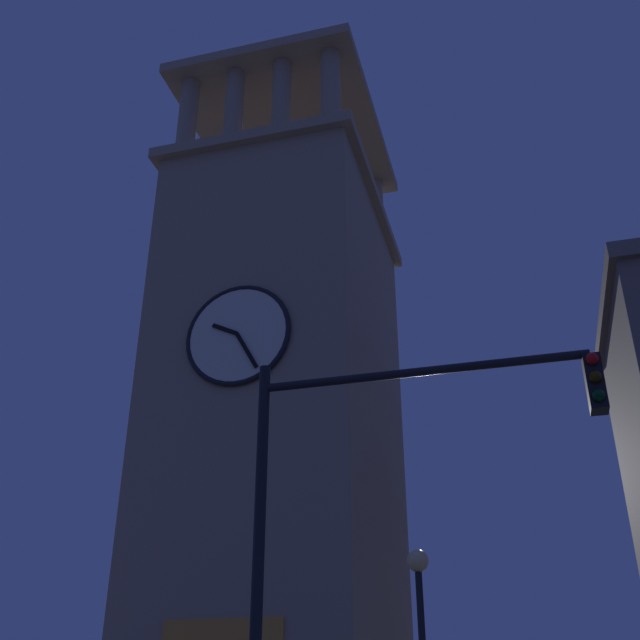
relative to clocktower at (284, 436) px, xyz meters
The scene contains 3 objects.
clocktower is the anchor object (origin of this frame).
traffic_signal_near 16.12m from the clocktower, 112.42° to the left, with size 4.66×0.41×6.35m.
street_lamp 11.61m from the clocktower, 125.29° to the left, with size 0.44×0.44×4.83m.
Camera 1 is at (-9.17, 20.79, 1.84)m, focal length 43.14 mm.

